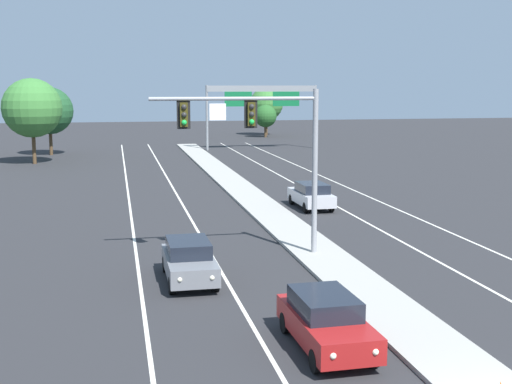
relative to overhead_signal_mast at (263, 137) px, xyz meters
name	(u,v)px	position (x,y,z in m)	size (l,w,h in m)	color
median_island	(305,242)	(2.55, 2.27, -5.26)	(2.40, 110.00, 0.15)	#9E9B93
lane_stripe_oncoming_center	(191,219)	(-2.15, 9.27, -5.33)	(0.14, 100.00, 0.01)	silver
lane_stripe_receding_center	(349,213)	(7.25, 9.27, -5.33)	(0.14, 100.00, 0.01)	silver
edge_stripe_left	(132,222)	(-5.45, 9.27, -5.33)	(0.14, 100.00, 0.01)	silver
edge_stripe_right	(401,211)	(10.55, 9.27, -5.33)	(0.14, 100.00, 0.01)	silver
overhead_signal_mast	(263,137)	(0.00, 0.00, 0.00)	(7.25, 0.44, 7.20)	gray
car_oncoming_red	(326,321)	(-0.44, -10.45, -4.51)	(1.90, 4.50, 1.58)	maroon
car_oncoming_grey	(189,260)	(-3.57, -2.85, -4.51)	(1.83, 4.48, 1.58)	slate
car_receding_silver	(311,195)	(5.50, 11.32, -4.51)	(1.91, 4.51, 1.58)	#B7B7BC
highway_sign_gantry	(262,97)	(10.75, 49.86, 0.83)	(13.28, 0.42, 7.50)	gray
tree_far_right_a	(265,116)	(15.17, 67.93, -2.27)	(3.25, 3.25, 4.70)	#4C3823
tree_far_left_c	(32,108)	(-13.90, 39.69, 0.01)	(5.65, 5.65, 8.17)	#4C3823
tree_far_right_b	(266,104)	(16.20, 71.87, -0.64)	(4.97, 4.97, 7.19)	#4C3823
tree_far_left_b	(49,111)	(-13.06, 47.96, -0.56)	(5.05, 5.05, 7.30)	#4C3823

